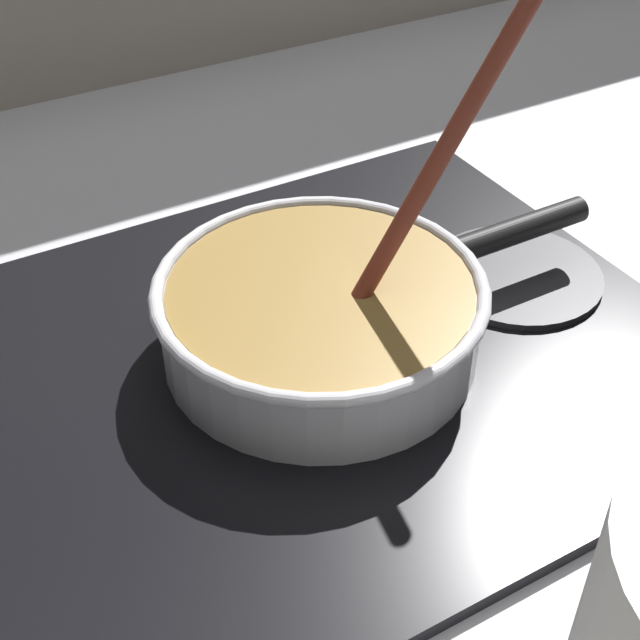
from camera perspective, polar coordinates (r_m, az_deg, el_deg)
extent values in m
cube|color=#B7B7BC|center=(0.61, 11.69, -14.85)|extent=(2.40, 1.60, 0.04)
cube|color=black|center=(0.70, 0.00, -2.31)|extent=(0.56, 0.48, 0.01)
torus|color=#592D0C|center=(0.70, 0.00, -1.69)|extent=(0.17, 0.17, 0.01)
cylinder|color=#262628|center=(0.79, 12.30, 2.81)|extent=(0.15, 0.15, 0.01)
cylinder|color=silver|center=(0.68, 0.00, 0.00)|extent=(0.24, 0.24, 0.06)
cylinder|color=olive|center=(0.68, 0.00, 0.26)|extent=(0.23, 0.23, 0.05)
torus|color=silver|center=(0.66, 0.00, 2.05)|extent=(0.25, 0.25, 0.01)
cylinder|color=black|center=(0.76, 12.38, 5.57)|extent=(0.13, 0.02, 0.02)
cylinder|color=#E5CC7A|center=(0.64, -2.99, -0.77)|extent=(0.03, 0.03, 0.01)
cylinder|color=#EDD88C|center=(0.73, -2.30, 5.20)|extent=(0.03, 0.03, 0.01)
cylinder|color=beige|center=(0.66, -0.28, 0.99)|extent=(0.04, 0.04, 0.01)
cylinder|color=#EDD88C|center=(0.60, 3.66, -3.46)|extent=(0.03, 0.03, 0.01)
cylinder|color=#EDD88C|center=(0.68, 7.36, 1.73)|extent=(0.03, 0.03, 0.01)
cylinder|color=beige|center=(0.71, 3.21, 3.93)|extent=(0.03, 0.03, 0.01)
cylinder|color=maroon|center=(0.63, 8.24, 11.20)|extent=(0.17, 0.01, 0.25)
cube|color=brown|center=(0.66, 1.89, 0.34)|extent=(0.04, 0.03, 0.01)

